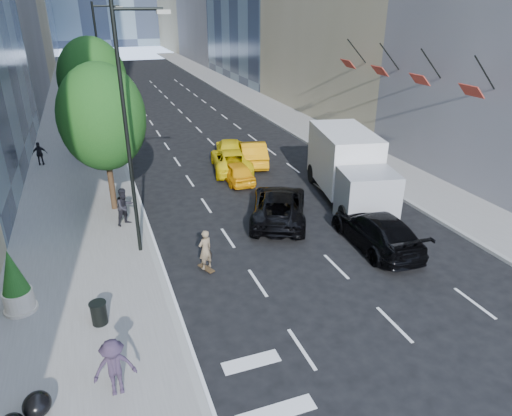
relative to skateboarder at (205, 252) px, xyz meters
name	(u,v)px	position (x,y,z in m)	size (l,w,h in m)	color
ground	(315,271)	(4.16, -1.59, -0.85)	(160.00, 160.00, 0.00)	black
sidewalk_left	(76,123)	(-4.84, 28.41, -0.78)	(6.00, 120.00, 0.15)	slate
sidewalk_right	(269,108)	(14.16, 28.41, -0.78)	(4.00, 120.00, 0.15)	slate
lamp_near	(130,122)	(-2.16, 2.41, 4.96)	(2.13, 0.22, 10.00)	black
lamp_far	(103,67)	(-2.16, 20.41, 4.96)	(2.13, 0.22, 10.00)	black
tree_near	(102,118)	(-3.04, 7.41, 4.12)	(4.20, 4.20, 7.46)	#322313
tree_mid	(93,80)	(-3.04, 17.41, 4.46)	(4.50, 4.50, 7.99)	#322313
tree_far	(88,68)	(-3.04, 30.41, 3.77)	(3.90, 3.90, 6.92)	#322313
traffic_signal	(94,62)	(-2.24, 38.41, 3.38)	(2.48, 0.53, 5.20)	black
facade_flags	(401,72)	(14.80, 8.41, 5.33)	(1.85, 13.30, 2.05)	black
skateboarder	(205,252)	(0.00, 0.00, 0.00)	(0.62, 0.41, 1.71)	brown
black_sedan_lincoln	(279,206)	(4.66, 3.41, -0.07)	(2.59, 5.61, 1.56)	black
black_sedan_mercedes	(376,230)	(7.70, -0.59, -0.06)	(2.23, 5.48, 1.59)	black
taxi_a	(236,172)	(4.33, 9.30, -0.22)	(1.51, 3.75, 1.28)	#FFAD0D
taxi_b	(253,152)	(6.45, 12.20, -0.07)	(1.67, 4.78, 1.58)	orange
taxi_c	(231,160)	(4.66, 11.41, -0.15)	(2.35, 5.09, 1.41)	yellow
taxi_d	(230,149)	(5.36, 13.91, -0.17)	(1.92, 4.72, 1.37)	yellow
city_bus	(122,104)	(-0.64, 28.16, 0.71)	(2.62, 11.20, 3.12)	white
box_truck	(349,168)	(9.23, 4.50, 1.01)	(4.33, 8.07, 3.67)	silver
pedestrian_a	(125,207)	(-2.64, 5.24, 0.23)	(0.91, 0.71, 1.87)	black
pedestrian_b	(40,154)	(-7.04, 16.41, 0.08)	(0.92, 0.38, 1.56)	black
pedestrian_c	(114,368)	(-3.96, -5.55, 0.18)	(1.14, 0.66, 1.77)	#2D2234
trash_can	(99,313)	(-4.26, -2.23, -0.31)	(0.52, 0.52, 0.79)	black
planter_shrub	(15,283)	(-6.84, -0.52, 0.44)	(1.00, 1.00, 2.41)	beige
garbage_bags	(27,413)	(-6.21, -5.75, -0.41)	(1.25, 1.21, 0.62)	black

